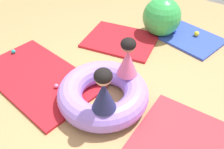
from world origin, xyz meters
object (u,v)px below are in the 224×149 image
(child_in_pink, at_px, (128,57))
(play_ball_teal, at_px, (13,51))
(child_in_navy, at_px, (104,90))
(exercise_ball_large, at_px, (162,17))
(play_ball_yellow, at_px, (197,34))
(play_ball_orange, at_px, (59,101))
(play_ball_blue, at_px, (174,31))
(inflatable_cushion, at_px, (103,93))
(play_ball_pink, at_px, (56,86))

(child_in_pink, height_order, play_ball_teal, child_in_pink)
(child_in_navy, distance_m, play_ball_teal, 2.16)
(exercise_ball_large, bearing_deg, child_in_pink, -78.80)
(play_ball_yellow, relative_size, play_ball_orange, 1.27)
(play_ball_blue, xyz_separation_m, exercise_ball_large, (-0.23, -0.12, 0.26))
(inflatable_cushion, distance_m, play_ball_yellow, 2.29)
(play_ball_blue, height_order, play_ball_pink, play_ball_blue)
(child_in_navy, relative_size, play_ball_pink, 8.52)
(play_ball_yellow, height_order, play_ball_pink, play_ball_yellow)
(play_ball_teal, distance_m, play_ball_orange, 1.45)
(child_in_navy, bearing_deg, play_ball_teal, -84.83)
(play_ball_pink, distance_m, exercise_ball_large, 2.26)
(child_in_pink, xyz_separation_m, play_ball_orange, (-0.56, -0.73, -0.50))
(child_in_navy, relative_size, exercise_ball_large, 0.80)
(inflatable_cushion, xyz_separation_m, play_ball_teal, (-1.84, -0.01, -0.09))
(play_ball_teal, relative_size, play_ball_blue, 0.78)
(play_ball_pink, bearing_deg, play_ball_yellow, 66.15)
(inflatable_cushion, bearing_deg, exercise_ball_large, 95.60)
(play_ball_pink, xyz_separation_m, exercise_ball_large, (0.47, 2.19, 0.27))
(play_ball_teal, xyz_separation_m, play_ball_orange, (1.40, -0.36, 0.00))
(play_ball_blue, height_order, play_ball_orange, play_ball_blue)
(child_in_pink, height_order, play_ball_orange, child_in_pink)
(inflatable_cushion, relative_size, exercise_ball_large, 1.72)
(play_ball_teal, distance_m, play_ball_blue, 2.84)
(child_in_navy, relative_size, play_ball_blue, 6.27)
(inflatable_cushion, distance_m, exercise_ball_large, 2.02)
(exercise_ball_large, bearing_deg, child_in_navy, -79.18)
(play_ball_pink, distance_m, play_ball_orange, 0.30)
(child_in_pink, relative_size, play_ball_teal, 7.84)
(play_ball_blue, height_order, exercise_ball_large, exercise_ball_large)
(inflatable_cushion, relative_size, play_ball_blue, 13.59)
(inflatable_cushion, relative_size, play_ball_pink, 18.46)
(play_ball_teal, bearing_deg, child_in_pink, 10.65)
(child_in_pink, relative_size, play_ball_yellow, 5.72)
(inflatable_cushion, bearing_deg, play_ball_pink, -164.11)
(play_ball_blue, relative_size, play_ball_pink, 1.36)
(play_ball_yellow, bearing_deg, child_in_navy, -93.78)
(child_in_pink, xyz_separation_m, play_ball_blue, (-0.10, 1.77, -0.50))
(play_ball_yellow, xyz_separation_m, play_ball_blue, (-0.38, -0.13, -0.00))
(child_in_navy, relative_size, play_ball_orange, 7.44)
(child_in_navy, distance_m, play_ball_blue, 2.47)
(play_ball_pink, bearing_deg, play_ball_blue, 73.11)
(child_in_navy, bearing_deg, play_ball_orange, -70.26)
(inflatable_cushion, relative_size, play_ball_teal, 17.40)
(child_in_pink, distance_m, play_ball_yellow, 1.97)
(inflatable_cushion, height_order, play_ball_teal, inflatable_cushion)
(child_in_pink, xyz_separation_m, exercise_ball_large, (-0.33, 1.64, -0.24))
(inflatable_cushion, height_order, play_ball_blue, inflatable_cushion)
(child_in_pink, height_order, play_ball_blue, child_in_pink)
(play_ball_blue, bearing_deg, play_ball_orange, -100.55)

